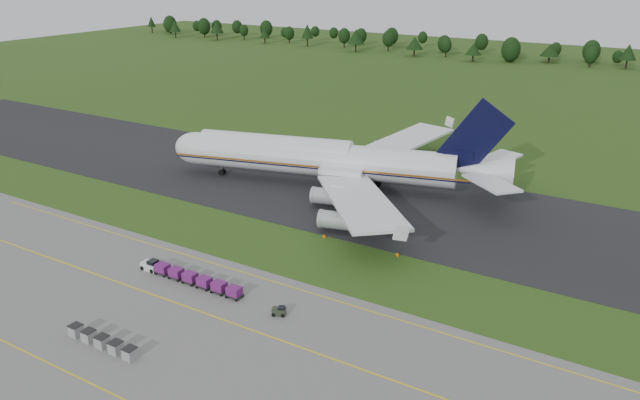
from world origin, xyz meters
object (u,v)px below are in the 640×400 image
Objects in this scene: baggage_train at (188,277)px; uld_row at (102,341)px; aircraft at (325,159)px; edge_markers at (360,246)px; utility_cart at (279,312)px.

uld_row is at bearing -83.03° from baggage_train.
edge_markers is at bearing -48.68° from aircraft.
utility_cart is at bearing -66.14° from aircraft.
uld_row is 0.79× the size of edge_markers.
utility_cart is (21.00, -47.49, -5.30)m from aircraft.
utility_cart is at bearing -1.95° from baggage_train.
uld_row is at bearing -84.11° from aircraft.
aircraft is 3.88× the size of baggage_train.
edge_markers is at bearing 91.48° from utility_cart.
utility_cart is 22.40m from uld_row.
aircraft reaches higher than baggage_train.
uld_row is at bearing -129.74° from utility_cart.
utility_cart is (16.50, -0.56, -0.41)m from baggage_train.
aircraft reaches higher than utility_cart.
baggage_train is 17.92m from uld_row.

